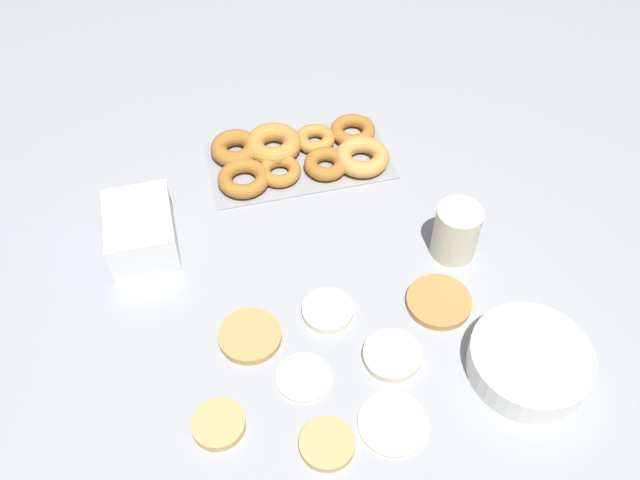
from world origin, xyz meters
TOP-DOWN VIEW (x-y plane):
  - ground_plane at (0.00, 0.00)m, footprint 3.00×3.00m
  - pancake_0 at (0.21, 0.16)m, footprint 0.08×0.08m
  - pancake_1 at (-0.08, 0.11)m, footprint 0.10×0.10m
  - pancake_2 at (-0.04, 0.22)m, footprint 0.11×0.11m
  - pancake_3 at (0.14, 0.02)m, footprint 0.11×0.11m
  - pancake_4 at (-0.00, -0.00)m, footprint 0.09×0.09m
  - pancake_5 at (-0.19, 0.03)m, footprint 0.11×0.11m
  - pancake_6 at (0.06, 0.23)m, footprint 0.08×0.08m
  - pancake_7 at (0.07, 0.11)m, footprint 0.09×0.09m
  - donut_tray at (-0.03, -0.39)m, footprint 0.38×0.20m
  - batter_bowl at (-0.28, 0.18)m, footprint 0.19×0.19m
  - container_stack at (0.29, -0.23)m, footprint 0.12×0.16m
  - paper_cup at (-0.26, -0.08)m, footprint 0.08×0.08m

SIDE VIEW (x-z plane):
  - ground_plane at x=0.00m, z-range 0.00..0.00m
  - pancake_2 at x=-0.04m, z-range 0.00..0.01m
  - pancake_7 at x=0.07m, z-range 0.00..0.01m
  - pancake_6 at x=0.06m, z-range 0.00..0.01m
  - pancake_5 at x=-0.19m, z-range 0.00..0.01m
  - pancake_4 at x=0.00m, z-range 0.00..0.01m
  - pancake_3 at x=0.14m, z-range 0.00..0.01m
  - pancake_1 at x=-0.08m, z-range 0.00..0.01m
  - pancake_0 at x=0.21m, z-range 0.00..0.01m
  - donut_tray at x=-0.03m, z-range 0.00..0.04m
  - batter_bowl at x=-0.28m, z-range 0.00..0.05m
  - container_stack at x=0.29m, z-range 0.00..0.08m
  - paper_cup at x=-0.26m, z-range 0.00..0.11m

